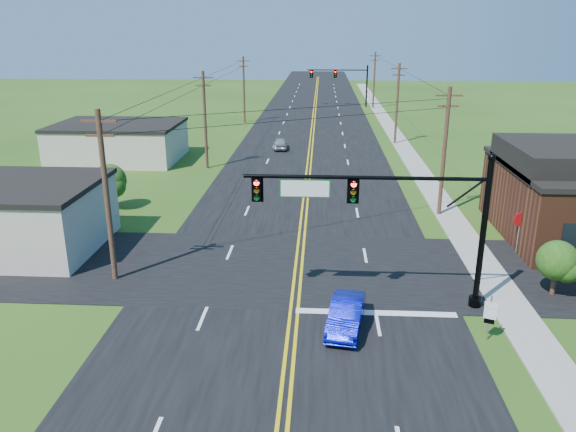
# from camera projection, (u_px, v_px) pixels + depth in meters

# --- Properties ---
(ground) EXTENTS (260.00, 260.00, 0.00)m
(ground) POSITION_uv_depth(u_px,v_px,m) (280.00, 406.00, 19.85)
(ground) COLOR #264513
(ground) RESTS_ON ground
(road_main) EXTENTS (16.00, 220.00, 0.04)m
(road_main) POSITION_uv_depth(u_px,v_px,m) (310.00, 139.00, 67.15)
(road_main) COLOR black
(road_main) RESTS_ON ground
(road_cross) EXTENTS (70.00, 10.00, 0.04)m
(road_cross) POSITION_uv_depth(u_px,v_px,m) (295.00, 268.00, 31.20)
(road_cross) COLOR black
(road_cross) RESTS_ON ground
(sidewalk) EXTENTS (2.00, 160.00, 0.08)m
(sidewalk) POSITION_uv_depth(u_px,v_px,m) (411.00, 159.00, 57.10)
(sidewalk) COLOR gray
(sidewalk) RESTS_ON ground
(signal_mast_main) EXTENTS (11.30, 0.60, 7.48)m
(signal_mast_main) POSITION_uv_depth(u_px,v_px,m) (386.00, 211.00, 25.66)
(signal_mast_main) COLOR black
(signal_mast_main) RESTS_ON ground
(signal_mast_far) EXTENTS (10.98, 0.60, 7.48)m
(signal_mast_far) POSITION_uv_depth(u_px,v_px,m) (341.00, 79.00, 93.84)
(signal_mast_far) COLOR black
(signal_mast_far) RESTS_ON ground
(cream_bldg_near) EXTENTS (10.20, 8.20, 4.10)m
(cream_bldg_near) POSITION_uv_depth(u_px,v_px,m) (12.00, 216.00, 33.40)
(cream_bldg_near) COLOR beige
(cream_bldg_near) RESTS_ON ground
(cream_bldg_far) EXTENTS (12.20, 9.20, 3.70)m
(cream_bldg_far) POSITION_uv_depth(u_px,v_px,m) (119.00, 141.00, 56.28)
(cream_bldg_far) COLOR beige
(cream_bldg_far) RESTS_ON ground
(utility_pole_left_a) EXTENTS (1.80, 0.28, 9.00)m
(utility_pole_left_a) POSITION_uv_depth(u_px,v_px,m) (106.00, 194.00, 28.34)
(utility_pole_left_a) COLOR #3C261B
(utility_pole_left_a) RESTS_ON ground
(utility_pole_left_b) EXTENTS (1.80, 0.28, 9.00)m
(utility_pole_left_b) POSITION_uv_depth(u_px,v_px,m) (205.00, 118.00, 51.99)
(utility_pole_left_b) COLOR #3C261B
(utility_pole_left_b) RESTS_ON ground
(utility_pole_left_c) EXTENTS (1.80, 0.28, 9.00)m
(utility_pole_left_c) POSITION_uv_depth(u_px,v_px,m) (244.00, 88.00, 77.54)
(utility_pole_left_c) COLOR #3C261B
(utility_pole_left_c) RESTS_ON ground
(utility_pole_right_a) EXTENTS (1.80, 0.28, 9.00)m
(utility_pole_right_a) POSITION_uv_depth(u_px,v_px,m) (444.00, 150.00, 38.61)
(utility_pole_right_a) COLOR #3C261B
(utility_pole_right_a) RESTS_ON ground
(utility_pole_right_b) EXTENTS (1.80, 0.28, 9.00)m
(utility_pole_right_b) POSITION_uv_depth(u_px,v_px,m) (397.00, 102.00, 63.21)
(utility_pole_right_b) COLOR #3C261B
(utility_pole_right_b) RESTS_ON ground
(utility_pole_right_c) EXTENTS (1.80, 0.28, 9.00)m
(utility_pole_right_c) POSITION_uv_depth(u_px,v_px,m) (374.00, 79.00, 91.60)
(utility_pole_right_c) COLOR #3C261B
(utility_pole_right_c) RESTS_ON ground
(tree_right_back) EXTENTS (3.00, 3.00, 4.10)m
(tree_right_back) POSITION_uv_depth(u_px,v_px,m) (514.00, 167.00, 42.73)
(tree_right_back) COLOR #3C261B
(tree_right_back) RESTS_ON ground
(shrub_corner) EXTENTS (2.00, 2.00, 2.86)m
(shrub_corner) POSITION_uv_depth(u_px,v_px,m) (557.00, 261.00, 27.52)
(shrub_corner) COLOR #3C261B
(shrub_corner) RESTS_ON ground
(tree_left) EXTENTS (2.40, 2.40, 3.37)m
(tree_left) POSITION_uv_depth(u_px,v_px,m) (110.00, 180.00, 40.76)
(tree_left) COLOR #3C261B
(tree_left) RESTS_ON ground
(blue_car) EXTENTS (2.01, 4.13, 1.31)m
(blue_car) POSITION_uv_depth(u_px,v_px,m) (346.00, 316.00, 24.73)
(blue_car) COLOR #080FB2
(blue_car) RESTS_ON ground
(distant_car) EXTENTS (1.71, 3.78, 1.26)m
(distant_car) POSITION_uv_depth(u_px,v_px,m) (280.00, 144.00, 61.45)
(distant_car) COLOR #ACACB1
(distant_car) RESTS_ON ground
(route_sign) EXTENTS (0.49, 0.22, 2.07)m
(route_sign) POSITION_uv_depth(u_px,v_px,m) (490.00, 315.00, 23.67)
(route_sign) COLOR slate
(route_sign) RESTS_ON ground
(stop_sign) EXTENTS (0.90, 0.28, 2.57)m
(stop_sign) POSITION_uv_depth(u_px,v_px,m) (520.00, 223.00, 32.74)
(stop_sign) COLOR slate
(stop_sign) RESTS_ON ground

